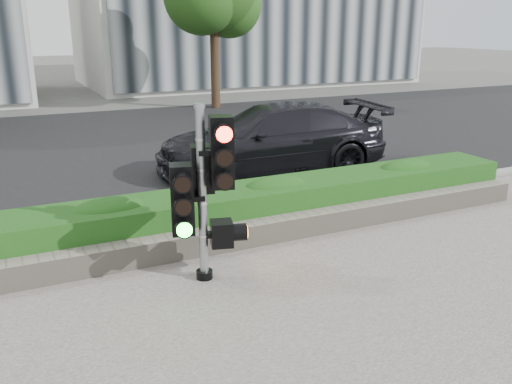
% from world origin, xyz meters
% --- Properties ---
extents(ground, '(120.00, 120.00, 0.00)m').
position_xyz_m(ground, '(0.00, 0.00, 0.00)').
color(ground, '#51514C').
rests_on(ground, ground).
extents(road, '(60.00, 13.00, 0.02)m').
position_xyz_m(road, '(0.00, 10.00, 0.01)').
color(road, black).
rests_on(road, ground).
extents(curb, '(60.00, 0.25, 0.12)m').
position_xyz_m(curb, '(0.00, 3.15, 0.06)').
color(curb, gray).
rests_on(curb, ground).
extents(stone_wall, '(12.00, 0.32, 0.34)m').
position_xyz_m(stone_wall, '(0.00, 1.90, 0.20)').
color(stone_wall, gray).
rests_on(stone_wall, sidewalk).
extents(hedge, '(12.00, 1.00, 0.68)m').
position_xyz_m(hedge, '(0.00, 2.55, 0.37)').
color(hedge, '#338127').
rests_on(hedge, sidewalk).
extents(traffic_signal, '(0.84, 0.68, 2.29)m').
position_xyz_m(traffic_signal, '(-0.26, 1.13, 1.29)').
color(traffic_signal, black).
rests_on(traffic_signal, sidewalk).
extents(car_dark, '(5.40, 2.69, 1.51)m').
position_xyz_m(car_dark, '(2.98, 5.65, 0.77)').
color(car_dark, black).
rests_on(car_dark, road).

